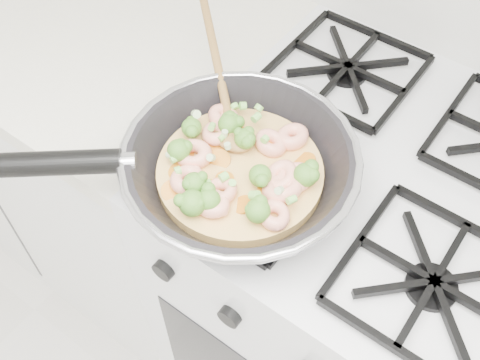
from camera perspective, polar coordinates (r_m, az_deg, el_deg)
The scene contains 3 objects.
stove at distance 1.27m, azimuth 10.26°, elevation -11.09°, with size 0.60×0.60×0.92m.
counter_left at distance 1.59m, azimuth -15.48°, elevation 4.58°, with size 1.00×0.60×0.90m.
skillet at distance 0.80m, azimuth -0.37°, elevation 1.40°, with size 0.44×0.45×0.10m.
Camera 1 is at (0.15, 1.13, 1.59)m, focal length 42.08 mm.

